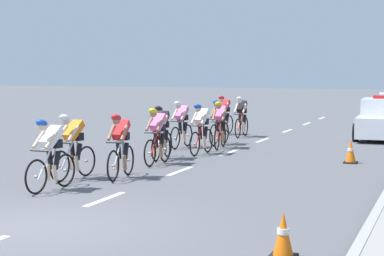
{
  "coord_description": "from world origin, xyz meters",
  "views": [
    {
      "loc": [
        6.33,
        -9.36,
        2.56
      ],
      "look_at": [
        0.34,
        6.49,
        1.1
      ],
      "focal_mm": 64.45,
      "sensor_mm": 36.0,
      "label": 1
    }
  ],
  "objects_px": {
    "cyclist_lead": "(50,154)",
    "cyclist_seventh": "(220,124)",
    "cyclist_eighth": "(181,124)",
    "traffic_cone_near": "(351,152)",
    "cyclist_third": "(120,145)",
    "traffic_cone_mid": "(283,235)",
    "cyclist_ninth": "(241,116)",
    "cyclist_eleventh": "(224,114)",
    "cyclist_fourth": "(157,135)",
    "cyclist_fifth": "(162,132)",
    "cyclist_second": "(72,146)",
    "cyclist_sixth": "(201,128)",
    "cyclist_tenth": "(219,121)"
  },
  "relations": [
    {
      "from": "cyclist_third",
      "to": "cyclist_seventh",
      "type": "height_order",
      "value": "same"
    },
    {
      "from": "cyclist_lead",
      "to": "cyclist_tenth",
      "type": "xyz_separation_m",
      "value": [
        0.51,
        9.67,
        0.0
      ]
    },
    {
      "from": "cyclist_tenth",
      "to": "traffic_cone_mid",
      "type": "distance_m",
      "value": 14.07
    },
    {
      "from": "cyclist_eleventh",
      "to": "traffic_cone_mid",
      "type": "xyz_separation_m",
      "value": [
        6.21,
        -16.47,
        -0.48
      ]
    },
    {
      "from": "cyclist_ninth",
      "to": "cyclist_tenth",
      "type": "height_order",
      "value": "same"
    },
    {
      "from": "cyclist_second",
      "to": "cyclist_ninth",
      "type": "xyz_separation_m",
      "value": [
        0.81,
        10.97,
        0.0
      ]
    },
    {
      "from": "cyclist_fifth",
      "to": "traffic_cone_mid",
      "type": "relative_size",
      "value": 2.69
    },
    {
      "from": "cyclist_seventh",
      "to": "cyclist_lead",
      "type": "bearing_deg",
      "value": -95.95
    },
    {
      "from": "cyclist_lead",
      "to": "cyclist_second",
      "type": "bearing_deg",
      "value": 102.87
    },
    {
      "from": "cyclist_third",
      "to": "cyclist_fifth",
      "type": "xyz_separation_m",
      "value": [
        -0.46,
        3.51,
        0.0
      ]
    },
    {
      "from": "cyclist_third",
      "to": "cyclist_second",
      "type": "bearing_deg",
      "value": -153.86
    },
    {
      "from": "traffic_cone_near",
      "to": "cyclist_fourth",
      "type": "bearing_deg",
      "value": -156.54
    },
    {
      "from": "cyclist_lead",
      "to": "cyclist_eighth",
      "type": "bearing_deg",
      "value": 92.31
    },
    {
      "from": "cyclist_third",
      "to": "cyclist_eighth",
      "type": "height_order",
      "value": "same"
    },
    {
      "from": "cyclist_fifth",
      "to": "cyclist_second",
      "type": "bearing_deg",
      "value": -97.63
    },
    {
      "from": "cyclist_lead",
      "to": "cyclist_fifth",
      "type": "bearing_deg",
      "value": 87.96
    },
    {
      "from": "cyclist_fourth",
      "to": "cyclist_eleventh",
      "type": "relative_size",
      "value": 1.0
    },
    {
      "from": "cyclist_third",
      "to": "traffic_cone_mid",
      "type": "xyz_separation_m",
      "value": [
        5.12,
        -5.34,
        -0.48
      ]
    },
    {
      "from": "cyclist_third",
      "to": "cyclist_ninth",
      "type": "distance_m",
      "value": 10.49
    },
    {
      "from": "cyclist_lead",
      "to": "cyclist_seventh",
      "type": "bearing_deg",
      "value": 84.05
    },
    {
      "from": "cyclist_ninth",
      "to": "traffic_cone_mid",
      "type": "bearing_deg",
      "value": -71.45
    },
    {
      "from": "cyclist_sixth",
      "to": "cyclist_seventh",
      "type": "distance_m",
      "value": 1.67
    },
    {
      "from": "cyclist_third",
      "to": "traffic_cone_near",
      "type": "height_order",
      "value": "cyclist_third"
    },
    {
      "from": "cyclist_eighth",
      "to": "traffic_cone_near",
      "type": "relative_size",
      "value": 2.69
    },
    {
      "from": "traffic_cone_near",
      "to": "cyclist_fifth",
      "type": "bearing_deg",
      "value": -168.35
    },
    {
      "from": "cyclist_tenth",
      "to": "cyclist_eleventh",
      "type": "bearing_deg",
      "value": 105.37
    },
    {
      "from": "cyclist_lead",
      "to": "cyclist_second",
      "type": "xyz_separation_m",
      "value": [
        -0.34,
        1.49,
        0.0
      ]
    },
    {
      "from": "cyclist_ninth",
      "to": "cyclist_eleventh",
      "type": "xyz_separation_m",
      "value": [
        -0.9,
        0.65,
        0.0
      ]
    },
    {
      "from": "cyclist_ninth",
      "to": "cyclist_third",
      "type": "bearing_deg",
      "value": -88.98
    },
    {
      "from": "cyclist_lead",
      "to": "cyclist_eleventh",
      "type": "xyz_separation_m",
      "value": [
        -0.43,
        13.11,
        0.0
      ]
    },
    {
      "from": "cyclist_tenth",
      "to": "traffic_cone_mid",
      "type": "height_order",
      "value": "cyclist_tenth"
    },
    {
      "from": "cyclist_third",
      "to": "cyclist_fourth",
      "type": "relative_size",
      "value": 1.0
    },
    {
      "from": "cyclist_fourth",
      "to": "cyclist_fifth",
      "type": "bearing_deg",
      "value": 106.93
    },
    {
      "from": "cyclist_sixth",
      "to": "traffic_cone_near",
      "type": "distance_m",
      "value": 4.51
    },
    {
      "from": "cyclist_lead",
      "to": "traffic_cone_near",
      "type": "bearing_deg",
      "value": 50.84
    },
    {
      "from": "cyclist_fourth",
      "to": "cyclist_sixth",
      "type": "distance_m",
      "value": 2.52
    },
    {
      "from": "cyclist_eleventh",
      "to": "traffic_cone_near",
      "type": "height_order",
      "value": "cyclist_eleventh"
    },
    {
      "from": "cyclist_lead",
      "to": "cyclist_seventh",
      "type": "height_order",
      "value": "same"
    },
    {
      "from": "cyclist_seventh",
      "to": "traffic_cone_near",
      "type": "relative_size",
      "value": 2.68
    },
    {
      "from": "cyclist_second",
      "to": "cyclist_fifth",
      "type": "xyz_separation_m",
      "value": [
        0.54,
        3.99,
        0.0
      ]
    },
    {
      "from": "cyclist_third",
      "to": "cyclist_eighth",
      "type": "bearing_deg",
      "value": 98.85
    },
    {
      "from": "cyclist_lead",
      "to": "cyclist_seventh",
      "type": "xyz_separation_m",
      "value": [
        0.9,
        8.61,
        0.0
      ]
    },
    {
      "from": "cyclist_fourth",
      "to": "cyclist_eighth",
      "type": "bearing_deg",
      "value": 102.29
    },
    {
      "from": "cyclist_fourth",
      "to": "cyclist_sixth",
      "type": "xyz_separation_m",
      "value": [
        0.35,
        2.49,
        0.0
      ]
    },
    {
      "from": "cyclist_second",
      "to": "cyclist_third",
      "type": "xyz_separation_m",
      "value": [
        0.99,
        0.49,
        0.0
      ]
    },
    {
      "from": "cyclist_second",
      "to": "traffic_cone_mid",
      "type": "height_order",
      "value": "cyclist_second"
    },
    {
      "from": "cyclist_third",
      "to": "traffic_cone_mid",
      "type": "bearing_deg",
      "value": -46.18
    },
    {
      "from": "cyclist_fifth",
      "to": "traffic_cone_near",
      "type": "height_order",
      "value": "cyclist_fifth"
    },
    {
      "from": "cyclist_fifth",
      "to": "cyclist_tenth",
      "type": "bearing_deg",
      "value": 85.7
    },
    {
      "from": "cyclist_second",
      "to": "cyclist_sixth",
      "type": "xyz_separation_m",
      "value": [
        1.2,
        5.45,
        0.0
      ]
    }
  ]
}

